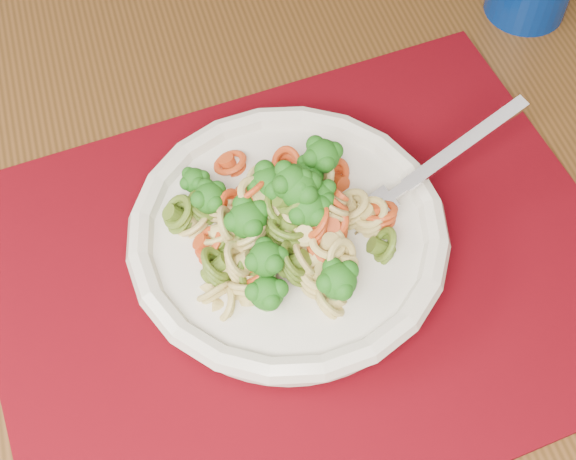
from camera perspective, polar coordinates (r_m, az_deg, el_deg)
dining_table at (r=0.79m, az=1.91°, el=-0.16°), size 1.42×1.09×0.77m
placemat at (r=0.62m, az=1.31°, el=-3.05°), size 0.53×0.44×0.00m
pasta_bowl at (r=0.61m, az=0.00°, el=-0.58°), size 0.24×0.24×0.05m
pasta_broccoli_heap at (r=0.59m, az=-0.00°, el=0.31°), size 0.21×0.21×0.06m
fork at (r=0.61m, az=6.43°, el=1.74°), size 0.18×0.03×0.08m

